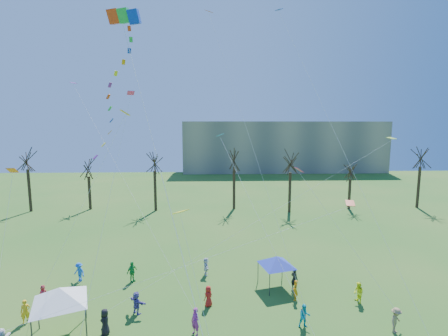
{
  "coord_description": "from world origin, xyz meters",
  "views": [
    {
      "loc": [
        0.45,
        -13.14,
        13.38
      ],
      "look_at": [
        1.12,
        5.0,
        11.0
      ],
      "focal_mm": 25.0,
      "sensor_mm": 36.0,
      "label": 1
    }
  ],
  "objects_px": {
    "big_box_kite": "(120,94)",
    "canopy_tent_white": "(60,295)",
    "canopy_tent_blue": "(277,261)",
    "distant_building": "(282,146)"
  },
  "relations": [
    {
      "from": "big_box_kite",
      "to": "canopy_tent_white",
      "type": "distance_m",
      "value": 13.2
    },
    {
      "from": "canopy_tent_blue",
      "to": "canopy_tent_white",
      "type": "bearing_deg",
      "value": -159.17
    },
    {
      "from": "distant_building",
      "to": "big_box_kite",
      "type": "relative_size",
      "value": 2.83
    },
    {
      "from": "distant_building",
      "to": "canopy_tent_blue",
      "type": "relative_size",
      "value": 17.3
    },
    {
      "from": "distant_building",
      "to": "canopy_tent_white",
      "type": "distance_m",
      "value": 82.54
    },
    {
      "from": "canopy_tent_white",
      "to": "distant_building",
      "type": "bearing_deg",
      "value": 67.68
    },
    {
      "from": "big_box_kite",
      "to": "canopy_tent_blue",
      "type": "relative_size",
      "value": 6.11
    },
    {
      "from": "distant_building",
      "to": "canopy_tent_white",
      "type": "bearing_deg",
      "value": -112.32
    },
    {
      "from": "canopy_tent_white",
      "to": "canopy_tent_blue",
      "type": "relative_size",
      "value": 1.18
    },
    {
      "from": "big_box_kite",
      "to": "canopy_tent_blue",
      "type": "distance_m",
      "value": 17.86
    }
  ]
}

